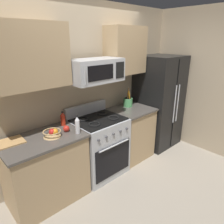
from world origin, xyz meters
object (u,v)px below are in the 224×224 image
Objects in this scene: refrigerator at (158,102)px; microwave at (96,70)px; utensil_crock at (128,102)px; bottle_hot_sauce at (63,119)px; cutting_board at (7,143)px; bottle_vinegar at (77,125)px; range_oven at (99,145)px; fruit_basket at (52,133)px; apple_loose at (66,129)px.

microwave reaches higher than refrigerator.
bottle_hot_sauce is at bearing 178.49° from utensil_crock.
cutting_board is 0.77m from bottle_hot_sauce.
refrigerator is 0.73m from utensil_crock.
bottle_hot_sauce is 0.35m from bottle_vinegar.
bottle_vinegar reaches higher than range_oven.
utensil_crock is at bearing -0.14° from cutting_board.
microwave is 0.82m from bottle_hot_sauce.
bottle_vinegar is (0.29, -0.13, 0.06)m from fruit_basket.
utensil_crock is (-0.71, 0.16, 0.11)m from refrigerator.
cutting_board is at bearing 176.61° from refrigerator.
refrigerator reaches higher than fruit_basket.
utensil_crock is 0.90× the size of cutting_board.
refrigerator is at bearing 4.58° from bottle_vinegar.
bottle_vinegar is at bearing -89.39° from bottle_hot_sauce.
microwave is 3.47× the size of fruit_basket.
utensil_crock reaches higher than cutting_board.
range_oven is at bearing 179.35° from refrigerator.
microwave is at bearing 6.70° from apple_loose.
refrigerator is at bearing -0.65° from range_oven.
bottle_vinegar is at bearing -23.97° from fruit_basket.
apple_loose is 0.71m from cutting_board.
refrigerator is 21.29× the size of apple_loose.
utensil_crock is (0.81, 0.14, 0.52)m from range_oven.
refrigerator is 8.72× the size of bottle_hot_sauce.
utensil_crock is 4.07× the size of apple_loose.
utensil_crock is at bearing 7.98° from microwave.
bottle_vinegar is at bearing -159.93° from range_oven.
microwave is (-0.00, 0.03, 1.17)m from range_oven.
bottle_hot_sauce is (0.08, 0.21, 0.05)m from apple_loose.
refrigerator is at bearing 0.57° from apple_loose.
utensil_crock is 1.39m from apple_loose.
cutting_board is (-0.48, 0.20, -0.04)m from fruit_basket.
fruit_basket is (-0.77, -0.05, 0.49)m from range_oven.
refrigerator is 2.77m from cutting_board.
range_oven reaches higher than cutting_board.
range_oven is 0.74m from bottle_hot_sauce.
microwave is at bearing 5.75° from fruit_basket.
bottle_hot_sauce reaches higher than range_oven.
apple_loose is at bearing -173.30° from microwave.
apple_loose is at bearing 120.58° from bottle_vinegar.
utensil_crock is at bearing 13.87° from bottle_vinegar.
refrigerator is 1.69m from microwave.
range_oven is 4.88× the size of fruit_basket.
microwave reaches higher than bottle_hot_sauce.
fruit_basket is 2.69× the size of apple_loose.
range_oven is at bearing 3.64° from fruit_basket.
cutting_board is at bearing 157.19° from bottle_vinegar.
refrigerator is 7.28× the size of bottle_vinegar.
range_oven is 4.48× the size of bottle_vinegar.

